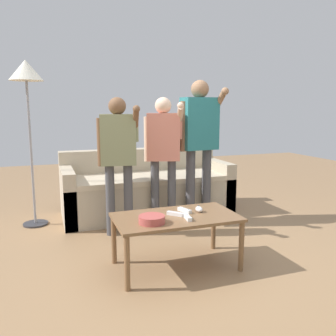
{
  "coord_description": "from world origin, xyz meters",
  "views": [
    {
      "loc": [
        -1.11,
        -2.83,
        1.33
      ],
      "look_at": [
        0.0,
        0.3,
        0.77
      ],
      "focal_mm": 37.59,
      "sensor_mm": 36.0,
      "label": 1
    }
  ],
  "objects_px": {
    "couch": "(146,190)",
    "game_remote_wand_far": "(187,217)",
    "game_remote_nunchuk": "(199,209)",
    "player_right": "(199,134)",
    "floor_lamp": "(26,82)",
    "coffee_table": "(176,222)",
    "player_left": "(118,150)",
    "player_center": "(163,146)",
    "game_remote_wand_spare": "(185,210)",
    "game_remote_wand_near": "(175,214)",
    "snack_bowl": "(152,219)"
  },
  "relations": [
    {
      "from": "coffee_table",
      "to": "player_center",
      "type": "bearing_deg",
      "value": 76.65
    },
    {
      "from": "game_remote_nunchuk",
      "to": "game_remote_wand_far",
      "type": "height_order",
      "value": "game_remote_nunchuk"
    },
    {
      "from": "game_remote_nunchuk",
      "to": "player_center",
      "type": "distance_m",
      "value": 1.11
    },
    {
      "from": "couch",
      "to": "coffee_table",
      "type": "relative_size",
      "value": 2.04
    },
    {
      "from": "game_remote_wand_far",
      "to": "game_remote_wand_spare",
      "type": "relative_size",
      "value": 1.01
    },
    {
      "from": "player_left",
      "to": "game_remote_wand_spare",
      "type": "distance_m",
      "value": 1.04
    },
    {
      "from": "game_remote_nunchuk",
      "to": "floor_lamp",
      "type": "distance_m",
      "value": 2.36
    },
    {
      "from": "game_remote_nunchuk",
      "to": "player_right",
      "type": "relative_size",
      "value": 0.05
    },
    {
      "from": "player_center",
      "to": "game_remote_wand_spare",
      "type": "relative_size",
      "value": 9.75
    },
    {
      "from": "game_remote_nunchuk",
      "to": "player_center",
      "type": "bearing_deg",
      "value": 88.67
    },
    {
      "from": "player_center",
      "to": "player_left",
      "type": "bearing_deg",
      "value": -167.19
    },
    {
      "from": "game_remote_nunchuk",
      "to": "game_remote_wand_spare",
      "type": "xyz_separation_m",
      "value": [
        -0.12,
        0.04,
        -0.01
      ]
    },
    {
      "from": "game_remote_wand_far",
      "to": "player_left",
      "type": "bearing_deg",
      "value": 107.86
    },
    {
      "from": "couch",
      "to": "player_right",
      "type": "xyz_separation_m",
      "value": [
        0.49,
        -0.54,
        0.74
      ]
    },
    {
      "from": "snack_bowl",
      "to": "player_left",
      "type": "height_order",
      "value": "player_left"
    },
    {
      "from": "coffee_table",
      "to": "player_left",
      "type": "bearing_deg",
      "value": 106.77
    },
    {
      "from": "game_remote_wand_near",
      "to": "game_remote_wand_spare",
      "type": "xyz_separation_m",
      "value": [
        0.11,
        0.07,
        0.0
      ]
    },
    {
      "from": "snack_bowl",
      "to": "coffee_table",
      "type": "bearing_deg",
      "value": 24.4
    },
    {
      "from": "snack_bowl",
      "to": "game_remote_wand_spare",
      "type": "height_order",
      "value": "snack_bowl"
    },
    {
      "from": "floor_lamp",
      "to": "game_remote_wand_far",
      "type": "xyz_separation_m",
      "value": [
        1.2,
        -1.69,
        -1.16
      ]
    },
    {
      "from": "couch",
      "to": "game_remote_wand_near",
      "type": "distance_m",
      "value": 1.63
    },
    {
      "from": "player_center",
      "to": "player_right",
      "type": "xyz_separation_m",
      "value": [
        0.45,
        0.01,
        0.12
      ]
    },
    {
      "from": "floor_lamp",
      "to": "game_remote_wand_near",
      "type": "bearing_deg",
      "value": -54.05
    },
    {
      "from": "player_left",
      "to": "game_remote_wand_far",
      "type": "relative_size",
      "value": 9.57
    },
    {
      "from": "coffee_table",
      "to": "player_left",
      "type": "xyz_separation_m",
      "value": [
        -0.28,
        0.94,
        0.51
      ]
    },
    {
      "from": "game_remote_nunchuk",
      "to": "player_left",
      "type": "relative_size",
      "value": 0.06
    },
    {
      "from": "couch",
      "to": "player_center",
      "type": "distance_m",
      "value": 0.83
    },
    {
      "from": "player_left",
      "to": "game_remote_wand_near",
      "type": "relative_size",
      "value": 11.02
    },
    {
      "from": "game_remote_wand_far",
      "to": "floor_lamp",
      "type": "bearing_deg",
      "value": 125.31
    },
    {
      "from": "snack_bowl",
      "to": "player_right",
      "type": "relative_size",
      "value": 0.13
    },
    {
      "from": "couch",
      "to": "coffee_table",
      "type": "xyz_separation_m",
      "value": [
        -0.21,
        -1.61,
        0.1
      ]
    },
    {
      "from": "game_remote_nunchuk",
      "to": "game_remote_wand_spare",
      "type": "relative_size",
      "value": 0.59
    },
    {
      "from": "couch",
      "to": "game_remote_wand_far",
      "type": "relative_size",
      "value": 13.87
    },
    {
      "from": "player_left",
      "to": "game_remote_wand_near",
      "type": "bearing_deg",
      "value": -73.27
    },
    {
      "from": "snack_bowl",
      "to": "couch",
      "type": "bearing_deg",
      "value": 75.22
    },
    {
      "from": "floor_lamp",
      "to": "player_left",
      "type": "relative_size",
      "value": 1.28
    },
    {
      "from": "player_right",
      "to": "game_remote_wand_near",
      "type": "bearing_deg",
      "value": -123.36
    },
    {
      "from": "player_center",
      "to": "couch",
      "type": "bearing_deg",
      "value": 94.31
    },
    {
      "from": "couch",
      "to": "player_center",
      "type": "height_order",
      "value": "player_center"
    },
    {
      "from": "floor_lamp",
      "to": "game_remote_wand_near",
      "type": "relative_size",
      "value": 14.11
    },
    {
      "from": "player_right",
      "to": "game_remote_wand_near",
      "type": "xyz_separation_m",
      "value": [
        -0.7,
        -1.06,
        -0.57
      ]
    },
    {
      "from": "game_remote_nunchuk",
      "to": "game_remote_wand_near",
      "type": "bearing_deg",
      "value": -172.51
    },
    {
      "from": "player_center",
      "to": "game_remote_nunchuk",
      "type": "bearing_deg",
      "value": -91.33
    },
    {
      "from": "player_right",
      "to": "game_remote_wand_spare",
      "type": "distance_m",
      "value": 1.29
    },
    {
      "from": "game_remote_wand_far",
      "to": "couch",
      "type": "bearing_deg",
      "value": 84.91
    },
    {
      "from": "floor_lamp",
      "to": "player_left",
      "type": "height_order",
      "value": "floor_lamp"
    },
    {
      "from": "couch",
      "to": "snack_bowl",
      "type": "height_order",
      "value": "couch"
    },
    {
      "from": "floor_lamp",
      "to": "game_remote_wand_far",
      "type": "relative_size",
      "value": 12.25
    },
    {
      "from": "coffee_table",
      "to": "player_left",
      "type": "height_order",
      "value": "player_left"
    },
    {
      "from": "snack_bowl",
      "to": "game_remote_nunchuk",
      "type": "distance_m",
      "value": 0.5
    }
  ]
}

